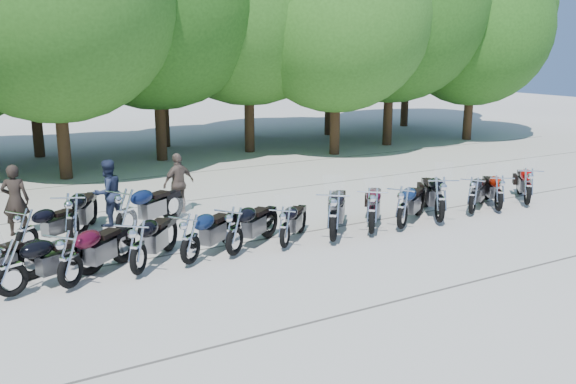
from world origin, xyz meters
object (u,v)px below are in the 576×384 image
motorcycle_5 (234,230)px  rider_2 (179,183)px  motorcycle_1 (10,267)px  motorcycle_7 (334,215)px  motorcycle_15 (72,217)px  motorcycle_2 (69,258)px  rider_0 (15,200)px  motorcycle_3 (138,246)px  motorcycle_8 (372,210)px  motorcycle_14 (26,229)px  motorcycle_4 (190,237)px  motorcycle_13 (528,185)px  motorcycle_11 (473,194)px  motorcycle_6 (285,226)px  motorcycle_9 (403,206)px  motorcycle_12 (499,192)px  motorcycle_16 (126,211)px  rider_1 (108,193)px  motorcycle_10 (440,198)px

motorcycle_5 → rider_2: bearing=-38.3°
rider_2 → motorcycle_1: bearing=25.4°
motorcycle_7 → motorcycle_15: 6.08m
motorcycle_2 → rider_0: rider_0 is taller
motorcycle_1 → motorcycle_3: bearing=-112.5°
motorcycle_8 → motorcycle_14: bearing=20.3°
motorcycle_1 → motorcycle_15: size_ratio=0.90×
motorcycle_2 → motorcycle_4: motorcycle_2 is taller
motorcycle_8 → motorcycle_13: 5.66m
motorcycle_11 → motorcycle_7: bearing=58.2°
motorcycle_7 → motorcycle_11: (4.71, 0.20, -0.11)m
motorcycle_3 → motorcycle_14: bearing=-15.8°
motorcycle_6 → rider_2: rider_2 is taller
motorcycle_2 → motorcycle_8: motorcycle_8 is taller
motorcycle_9 → motorcycle_12: bearing=-123.8°
motorcycle_1 → motorcycle_5: 4.51m
motorcycle_9 → motorcycle_16: bearing=31.3°
motorcycle_8 → rider_0: size_ratio=1.35×
motorcycle_11 → rider_1: rider_1 is taller
motorcycle_5 → motorcycle_11: (7.14, -0.05, -0.04)m
motorcycle_7 → motorcycle_11: 4.71m
motorcycle_13 → rider_0: bearing=25.0°
motorcycle_5 → motorcycle_12: 8.02m
motorcycle_6 → motorcycle_11: 5.92m
motorcycle_9 → motorcycle_13: (4.74, 0.10, -0.00)m
rider_0 → motorcycle_12: bearing=-179.1°
rider_0 → motorcycle_13: bearing=-177.1°
motorcycle_2 → motorcycle_7: 5.93m
motorcycle_8 → motorcycle_10: size_ratio=0.95×
motorcycle_9 → motorcycle_11: motorcycle_9 is taller
rider_0 → motorcycle_8: bearing=170.9°
motorcycle_1 → motorcycle_2: (1.02, -0.09, 0.02)m
motorcycle_6 → motorcycle_3: bearing=45.6°
motorcycle_6 → motorcycle_11: (5.92, 0.02, 0.04)m
motorcycle_7 → motorcycle_13: motorcycle_7 is taller
motorcycle_6 → motorcycle_16: (-2.92, 2.65, 0.12)m
rider_0 → rider_2: size_ratio=1.05×
motorcycle_12 → motorcycle_15: size_ratio=0.86×
motorcycle_10 → motorcycle_12: size_ratio=1.19×
motorcycle_4 → motorcycle_2: bearing=57.9°
motorcycle_3 → motorcycle_9: (6.69, -0.11, -0.01)m
motorcycle_16 → motorcycle_8: bearing=-150.7°
motorcycle_4 → motorcycle_5: 1.04m
motorcycle_6 → motorcycle_13: 8.04m
motorcycle_3 → motorcycle_12: 10.19m
motorcycle_2 → motorcycle_6: bearing=-129.3°
motorcycle_7 → rider_1: bearing=-6.2°
motorcycle_10 → rider_2: size_ratio=1.50×
motorcycle_7 → motorcycle_14: size_ratio=1.21×
motorcycle_2 → motorcycle_12: 11.51m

